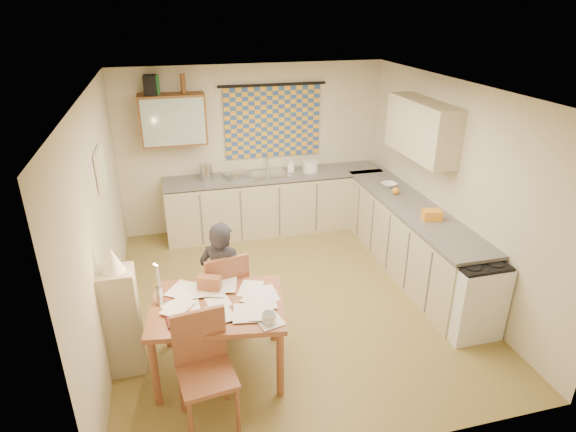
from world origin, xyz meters
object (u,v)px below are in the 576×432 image
object	(u,v)px
counter_right	(409,238)
shelf_stand	(123,321)
stove	(470,295)
counter_back	(275,203)
dining_table	(220,337)
person	(223,281)
chair_far	(224,307)

from	to	relation	value
counter_right	shelf_stand	world-z (taller)	shelf_stand
counter_right	stove	bearing A→B (deg)	-90.00
counter_back	counter_right	xyz separation A→B (m)	(1.44, -1.63, -0.00)
dining_table	shelf_stand	world-z (taller)	shelf_stand
person	stove	bearing A→B (deg)	-165.79
dining_table	person	xyz separation A→B (m)	(0.12, 0.53, 0.28)
counter_back	shelf_stand	distance (m)	3.43
counter_right	shelf_stand	size ratio (longest dim) A/B	2.70
chair_far	counter_right	bearing A→B (deg)	-173.80
chair_far	stove	bearing A→B (deg)	156.16
counter_back	dining_table	bearing A→B (deg)	-112.57
chair_far	person	size ratio (longest dim) A/B	0.75
dining_table	stove	bearing A→B (deg)	7.77
chair_far	shelf_stand	size ratio (longest dim) A/B	0.91
person	chair_far	bearing A→B (deg)	-64.98
counter_back	stove	bearing A→B (deg)	-64.32
stove	counter_right	bearing A→B (deg)	90.00
chair_far	person	world-z (taller)	person
dining_table	person	bearing A→B (deg)	86.13
chair_far	shelf_stand	bearing A→B (deg)	8.40
counter_right	person	world-z (taller)	person
person	shelf_stand	distance (m)	1.04
stove	shelf_stand	distance (m)	3.55
shelf_stand	counter_back	bearing A→B (deg)	52.20
shelf_stand	counter_right	bearing A→B (deg)	16.92
stove	chair_far	distance (m)	2.63
counter_right	person	distance (m)	2.68
chair_far	person	xyz separation A→B (m)	(-0.00, -0.05, 0.35)
counter_back	person	distance (m)	2.67
dining_table	chair_far	size ratio (longest dim) A/B	1.34
counter_back	shelf_stand	size ratio (longest dim) A/B	3.02
counter_back	counter_right	bearing A→B (deg)	-48.50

